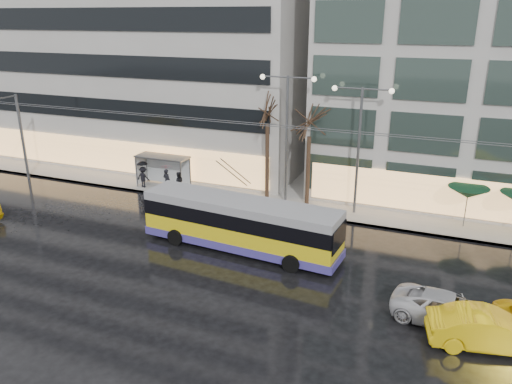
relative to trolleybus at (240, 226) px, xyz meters
The scene contains 17 objects.
ground 3.79m from the trolleybus, 123.91° to the right, with size 140.00×140.00×0.00m, color black.
sidewalk 11.19m from the trolleybus, 89.72° to the left, with size 80.00×10.00×0.15m, color gray.
kerb 6.32m from the trolleybus, 89.50° to the left, with size 80.00×0.10×0.15m, color slate.
building_left 25.98m from the trolleybus, 138.09° to the left, with size 34.00×14.00×22.00m, color #A5A29D.
trolleybus is the anchor object (origin of this frame).
catenary 5.83m from the trolleybus, 100.63° to the left, with size 42.24×5.12×7.00m.
bus_shelter 12.95m from the trolleybus, 142.97° to the left, with size 4.20×1.60×2.51m.
street_lamp_near 9.10m from the trolleybus, 89.61° to the left, with size 3.96×0.36×9.03m.
street_lamp_far 10.29m from the trolleybus, 57.41° to the left, with size 3.96×0.36×8.53m.
tree_a 9.96m from the trolleybus, 100.12° to the left, with size 3.20×3.20×8.40m.
tree_b 9.77m from the trolleybus, 79.40° to the left, with size 3.20×3.20×7.70m.
parasol_a 14.56m from the trolleybus, 33.92° to the left, with size 2.50×2.50×2.65m.
taxi_b 13.89m from the trolleybus, 19.08° to the right, with size 1.69×4.86×1.60m, color yellow.
sedan_silver 12.04m from the trolleybus, 16.44° to the right, with size 2.25×4.89×1.36m, color silver.
pedestrian_a 11.06m from the trolleybus, 143.99° to the left, with size 1.14×1.15×2.19m.
pedestrian_b 10.49m from the trolleybus, 140.31° to the left, with size 1.05×1.02×1.70m.
pedestrian_c 13.34m from the trolleybus, 148.59° to the left, with size 1.06×0.82×2.11m.
Camera 1 is at (12.75, -21.26, 12.95)m, focal length 35.00 mm.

